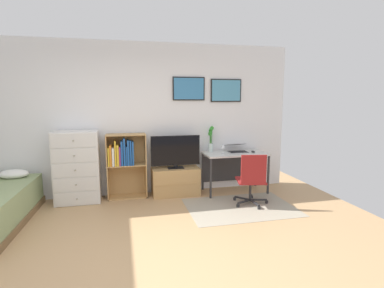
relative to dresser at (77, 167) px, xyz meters
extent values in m
plane|color=tan|center=(0.80, -2.15, -0.60)|extent=(7.20, 7.20, 0.00)
cube|color=white|center=(0.80, 0.28, 0.75)|extent=(6.12, 0.06, 2.70)
cube|color=black|center=(1.95, 0.23, 1.30)|extent=(0.59, 0.02, 0.42)
cube|color=teal|center=(1.95, 0.22, 1.30)|extent=(0.55, 0.01, 0.38)
cube|color=black|center=(2.66, 0.23, 1.27)|extent=(0.59, 0.02, 0.42)
cube|color=#4C93B7|center=(2.66, 0.22, 1.27)|extent=(0.55, 0.01, 0.38)
cube|color=#9E937F|center=(2.56, -0.86, -0.60)|extent=(1.70, 1.20, 0.01)
ellipsoid|color=white|center=(-0.94, -0.07, -0.05)|extent=(0.45, 0.30, 0.14)
cube|color=silver|center=(0.00, 0.01, 0.00)|extent=(0.72, 0.42, 1.20)
cube|color=silver|center=(0.00, -0.21, -0.48)|extent=(0.68, 0.01, 0.22)
sphere|color=#A59E8C|center=(0.00, -0.23, -0.48)|extent=(0.03, 0.03, 0.03)
cube|color=silver|center=(0.00, -0.21, -0.24)|extent=(0.68, 0.01, 0.22)
sphere|color=#A59E8C|center=(0.00, -0.23, -0.24)|extent=(0.03, 0.03, 0.03)
cube|color=silver|center=(0.00, -0.21, 0.00)|extent=(0.68, 0.01, 0.22)
sphere|color=#A59E8C|center=(0.00, -0.23, 0.00)|extent=(0.03, 0.03, 0.03)
cube|color=silver|center=(0.00, -0.21, 0.24)|extent=(0.68, 0.01, 0.22)
sphere|color=#A59E8C|center=(0.00, -0.23, 0.24)|extent=(0.03, 0.03, 0.03)
cube|color=silver|center=(0.00, -0.21, 0.48)|extent=(0.68, 0.01, 0.22)
sphere|color=#A59E8C|center=(0.00, -0.23, 0.48)|extent=(0.03, 0.03, 0.03)
cube|color=tan|center=(0.48, 0.07, -0.04)|extent=(0.02, 0.30, 1.12)
cube|color=tan|center=(1.13, 0.07, -0.04)|extent=(0.02, 0.30, 1.12)
cube|color=tan|center=(0.81, 0.07, -0.59)|extent=(0.67, 0.30, 0.02)
cube|color=tan|center=(0.81, 0.07, -0.02)|extent=(0.64, 0.30, 0.02)
cube|color=tan|center=(0.81, 0.07, 0.51)|extent=(0.64, 0.30, 0.02)
cube|color=tan|center=(0.81, 0.21, -0.04)|extent=(0.67, 0.01, 1.12)
cube|color=gold|center=(0.51, 0.01, 0.15)|extent=(0.02, 0.17, 0.32)
cube|color=orange|center=(0.55, 0.01, 0.17)|extent=(0.04, 0.17, 0.35)
cube|color=white|center=(0.59, 0.01, 0.15)|extent=(0.04, 0.17, 0.31)
cube|color=gold|center=(0.62, 0.04, 0.21)|extent=(0.03, 0.23, 0.43)
cube|color=gold|center=(0.66, 0.01, 0.17)|extent=(0.04, 0.17, 0.35)
cube|color=#8C388C|center=(0.70, 0.01, 0.15)|extent=(0.02, 0.17, 0.32)
cube|color=#1E519E|center=(0.73, 0.03, 0.20)|extent=(0.03, 0.20, 0.42)
cube|color=#1E519E|center=(0.77, 0.02, 0.22)|extent=(0.03, 0.20, 0.46)
cube|color=#1E519E|center=(0.81, 0.03, 0.16)|extent=(0.02, 0.21, 0.33)
cube|color=#1E519E|center=(0.84, 0.02, 0.21)|extent=(0.03, 0.19, 0.43)
cube|color=#1E519E|center=(0.88, 0.03, 0.20)|extent=(0.03, 0.20, 0.42)
cube|color=#1E519E|center=(0.92, 0.04, 0.19)|extent=(0.03, 0.23, 0.40)
cube|color=tan|center=(1.66, 0.02, -0.35)|extent=(0.84, 0.40, 0.49)
cube|color=tan|center=(1.66, -0.19, -0.35)|extent=(0.84, 0.01, 0.02)
cube|color=black|center=(1.66, 0.00, -0.10)|extent=(0.28, 0.16, 0.02)
cube|color=black|center=(1.66, 0.00, -0.06)|extent=(0.06, 0.04, 0.05)
cube|color=black|center=(1.66, 0.00, 0.21)|extent=(0.88, 0.02, 0.53)
cube|color=black|center=(1.66, -0.02, 0.21)|extent=(0.85, 0.01, 0.50)
cube|color=silver|center=(2.76, -0.07, 0.12)|extent=(1.15, 0.58, 0.03)
cube|color=#2D2D30|center=(2.21, -0.33, -0.25)|extent=(0.03, 0.03, 0.71)
cube|color=#2D2D30|center=(3.30, -0.33, -0.25)|extent=(0.03, 0.03, 0.71)
cube|color=#2D2D30|center=(2.21, 0.19, -0.25)|extent=(0.03, 0.03, 0.71)
cube|color=#2D2D30|center=(3.30, 0.19, -0.25)|extent=(0.03, 0.03, 0.71)
cube|color=#2D2D30|center=(2.76, 0.21, -0.21)|extent=(1.09, 0.02, 0.50)
cylinder|color=#232326|center=(3.05, -0.80, -0.58)|extent=(0.05, 0.05, 0.05)
cube|color=#232326|center=(2.91, -0.77, -0.54)|extent=(0.28, 0.09, 0.02)
cylinder|color=#232326|center=(2.91, -0.50, -0.58)|extent=(0.05, 0.05, 0.05)
cube|color=#232326|center=(2.84, -0.62, -0.54)|extent=(0.17, 0.26, 0.02)
cylinder|color=#232326|center=(2.59, -0.53, -0.58)|extent=(0.05, 0.05, 0.05)
cube|color=#232326|center=(2.68, -0.63, -0.54)|extent=(0.21, 0.23, 0.02)
cylinder|color=#232326|center=(2.52, -0.85, -0.58)|extent=(0.05, 0.05, 0.05)
cube|color=#232326|center=(2.65, -0.80, -0.54)|extent=(0.27, 0.14, 0.02)
cylinder|color=#232326|center=(2.80, -1.02, -0.58)|extent=(0.05, 0.05, 0.05)
cube|color=#232326|center=(2.79, -0.88, -0.54)|extent=(0.06, 0.28, 0.02)
cylinder|color=#232326|center=(2.77, -0.74, -0.37)|extent=(0.04, 0.04, 0.30)
cube|color=maroon|center=(2.77, -0.74, -0.21)|extent=(0.52, 0.52, 0.03)
cube|color=maroon|center=(2.73, -0.93, 0.03)|extent=(0.39, 0.12, 0.45)
cube|color=#B7B7BC|center=(2.82, -0.05, 0.15)|extent=(0.36, 0.25, 0.01)
cube|color=black|center=(2.82, -0.06, 0.15)|extent=(0.34, 0.22, 0.00)
cube|color=#B7B7BC|center=(2.82, 0.10, 0.27)|extent=(0.36, 0.23, 0.07)
cube|color=black|center=(2.82, 0.09, 0.27)|extent=(0.34, 0.21, 0.06)
ellipsoid|color=#262628|center=(3.09, -0.11, 0.16)|extent=(0.06, 0.10, 0.03)
cylinder|color=silver|center=(2.34, 0.13, 0.22)|extent=(0.09, 0.09, 0.16)
cylinder|color=#3D8438|center=(2.37, 0.12, 0.39)|extent=(0.01, 0.01, 0.40)
sphere|color=#308B2C|center=(2.37, 0.12, 0.59)|extent=(0.07, 0.07, 0.07)
cylinder|color=#3D8438|center=(2.35, 0.15, 0.36)|extent=(0.01, 0.01, 0.35)
sphere|color=#308B2C|center=(2.35, 0.15, 0.53)|extent=(0.07, 0.07, 0.07)
cylinder|color=#3D8438|center=(2.33, 0.13, 0.33)|extent=(0.01, 0.01, 0.29)
sphere|color=#308B2C|center=(2.33, 0.13, 0.47)|extent=(0.07, 0.07, 0.07)
cylinder|color=#3D8438|center=(2.34, 0.12, 0.35)|extent=(0.01, 0.01, 0.31)
sphere|color=#308B2C|center=(2.34, 0.12, 0.50)|extent=(0.07, 0.07, 0.07)
cylinder|color=#3D8438|center=(2.35, 0.10, 0.38)|extent=(0.01, 0.01, 0.38)
sphere|color=#308B2C|center=(2.35, 0.10, 0.56)|extent=(0.07, 0.07, 0.07)
cylinder|color=silver|center=(2.50, -0.14, 0.14)|extent=(0.06, 0.06, 0.01)
cylinder|color=silver|center=(2.50, -0.14, 0.20)|extent=(0.01, 0.01, 0.10)
cone|color=silver|center=(2.50, -0.14, 0.28)|extent=(0.07, 0.07, 0.07)
camera|label=1|loc=(0.74, -5.19, 1.15)|focal=28.26mm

